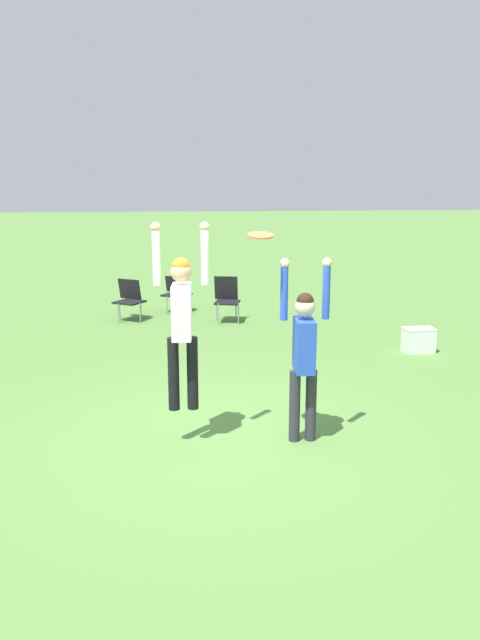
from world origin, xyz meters
name	(u,v)px	position (x,y,z in m)	size (l,w,h in m)	color
ground_plane	(224,438)	(0.00, 0.00, 0.00)	(120.00, 120.00, 0.00)	#56843D
person_jumping	(182,313)	(-0.45, -0.06, 1.44)	(0.60, 0.46, 2.01)	black
person_defending	(304,347)	(0.85, -0.17, 1.06)	(0.56, 0.42, 2.02)	#2D2D38
frisbee	(260,235)	(0.35, -0.27, 2.27)	(0.27, 0.27, 0.06)	#E04C23
camping_chair_0	(227,296)	(0.68, 6.05, 0.53)	(0.59, 0.64, 0.92)	gray
camping_chair_1	(176,291)	(-0.32, 7.22, 0.45)	(0.72, 0.78, 0.76)	gray
camping_chair_2	(129,297)	(-1.31, 6.46, 0.48)	(0.72, 0.79, 0.83)	gray
cooler_box	(418,340)	(3.62, 3.22, 0.21)	(0.51, 0.32, 0.41)	white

